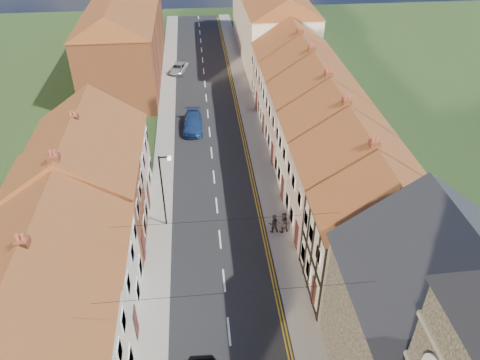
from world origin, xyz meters
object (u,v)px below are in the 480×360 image
(church, at_px, (465,357))
(lamppost, at_px, (163,187))
(car_distant, at_px, (178,68))
(pedestrian_right_b, at_px, (273,223))
(pedestrian_right, at_px, (283,223))
(car_far, at_px, (193,123))

(church, height_order, lamppost, church)
(car_distant, bearing_deg, pedestrian_right_b, -59.62)
(car_distant, distance_m, pedestrian_right, 32.68)
(lamppost, distance_m, car_distant, 30.16)
(church, bearing_deg, pedestrian_right_b, 109.83)
(lamppost, bearing_deg, car_far, 81.54)
(car_far, height_order, pedestrian_right_b, pedestrian_right_b)
(pedestrian_right, distance_m, pedestrian_right_b, 0.70)
(car_far, xyz_separation_m, pedestrian_right_b, (5.55, -16.45, 0.19))
(church, height_order, car_far, church)
(church, relative_size, lamppost, 2.53)
(car_distant, relative_size, pedestrian_right, 2.34)
(car_far, distance_m, car_distant, 15.29)
(pedestrian_right, bearing_deg, car_distant, -88.53)
(car_far, bearing_deg, pedestrian_right, -68.11)
(lamppost, bearing_deg, church, -51.70)
(lamppost, relative_size, car_far, 1.26)
(lamppost, xyz_separation_m, car_distant, (0.61, 30.00, -3.00))
(church, xyz_separation_m, pedestrian_right, (-4.73, 14.95, -4.93))
(lamppost, distance_m, pedestrian_right_b, 8.36)
(pedestrian_right, height_order, pedestrian_right_b, pedestrian_right)
(lamppost, bearing_deg, pedestrian_right, -11.52)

